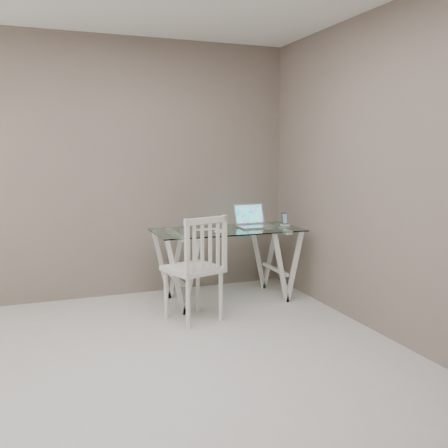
% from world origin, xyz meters
% --- Properties ---
extents(room, '(4.50, 4.52, 2.71)m').
position_xyz_m(room, '(-0.06, 0.02, 1.72)').
color(room, '#BBB8B3').
rests_on(room, ground).
extents(desk, '(1.50, 0.70, 0.75)m').
position_xyz_m(desk, '(1.13, 1.65, 0.38)').
color(desk, silver).
rests_on(desk, ground).
extents(chair, '(0.56, 0.56, 0.98)m').
position_xyz_m(chair, '(0.64, 1.13, 0.54)').
color(chair, silver).
rests_on(chair, ground).
extents(laptop, '(0.34, 0.31, 0.23)m').
position_xyz_m(laptop, '(1.44, 1.74, 0.80)').
color(laptop, silver).
rests_on(laptop, desk).
extents(keyboard, '(0.27, 0.11, 0.01)m').
position_xyz_m(keyboard, '(0.93, 1.68, 0.75)').
color(keyboard, silver).
rests_on(keyboard, desk).
extents(mouse, '(0.11, 0.06, 0.03)m').
position_xyz_m(mouse, '(0.96, 1.46, 0.76)').
color(mouse, white).
rests_on(mouse, desk).
extents(phone_dock, '(0.07, 0.07, 0.14)m').
position_xyz_m(phone_dock, '(1.79, 1.67, 0.78)').
color(phone_dock, white).
rests_on(phone_dock, desk).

